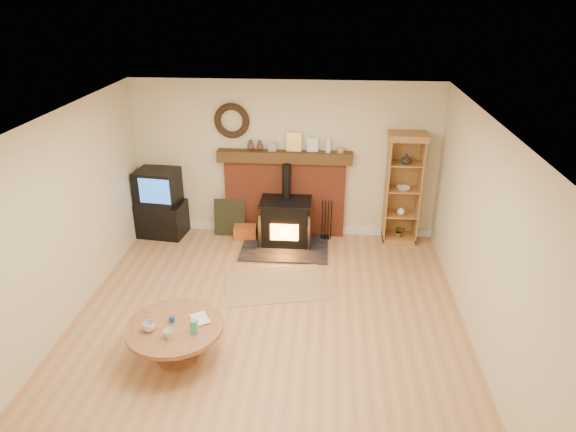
# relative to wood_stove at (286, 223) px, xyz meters

# --- Properties ---
(ground) EXTENTS (5.50, 5.50, 0.00)m
(ground) POSITION_rel_wood_stove_xyz_m (-0.05, -2.28, -0.37)
(ground) COLOR #B37B4A
(ground) RESTS_ON ground
(room_shell) EXTENTS (5.02, 5.52, 2.61)m
(room_shell) POSITION_rel_wood_stove_xyz_m (-0.06, -2.18, 1.34)
(room_shell) COLOR beige
(room_shell) RESTS_ON ground
(chimney_breast) EXTENTS (2.20, 0.22, 1.78)m
(chimney_breast) POSITION_rel_wood_stove_xyz_m (-0.05, 0.39, 0.43)
(chimney_breast) COLOR #9C4127
(chimney_breast) RESTS_ON ground
(wood_stove) EXTENTS (1.40, 1.00, 1.32)m
(wood_stove) POSITION_rel_wood_stove_xyz_m (0.00, 0.00, 0.00)
(wood_stove) COLOR black
(wood_stove) RESTS_ON ground
(area_rug) EXTENTS (1.62, 1.28, 0.01)m
(area_rug) POSITION_rel_wood_stove_xyz_m (-0.04, -1.29, -0.37)
(area_rug) COLOR brown
(area_rug) RESTS_ON ground
(tv_unit) EXTENTS (0.85, 0.64, 1.16)m
(tv_unit) POSITION_rel_wood_stove_xyz_m (-2.15, 0.19, 0.18)
(tv_unit) COLOR black
(tv_unit) RESTS_ON ground
(curio_cabinet) EXTENTS (0.60, 0.43, 1.85)m
(curio_cabinet) POSITION_rel_wood_stove_xyz_m (1.87, 0.28, 0.56)
(curio_cabinet) COLOR olive
(curio_cabinet) RESTS_ON ground
(firelog_box) EXTENTS (0.39, 0.26, 0.23)m
(firelog_box) POSITION_rel_wood_stove_xyz_m (-0.70, 0.12, -0.26)
(firelog_box) COLOR #C68925
(firelog_box) RESTS_ON ground
(leaning_painting) EXTENTS (0.53, 0.14, 0.63)m
(leaning_painting) POSITION_rel_wood_stove_xyz_m (-0.98, 0.27, -0.06)
(leaning_painting) COLOR black
(leaning_painting) RESTS_ON ground
(fire_tools) EXTENTS (0.19, 0.16, 0.70)m
(fire_tools) POSITION_rel_wood_stove_xyz_m (0.65, 0.22, -0.22)
(fire_tools) COLOR black
(fire_tools) RESTS_ON ground
(coffee_table) EXTENTS (1.10, 1.10, 0.62)m
(coffee_table) POSITION_rel_wood_stove_xyz_m (-1.00, -2.98, 0.00)
(coffee_table) COLOR brown
(coffee_table) RESTS_ON ground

